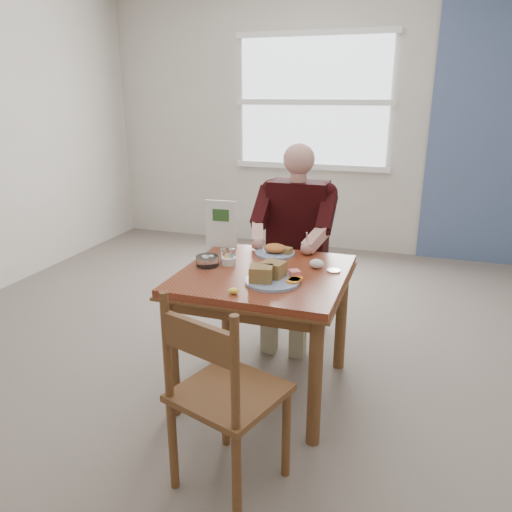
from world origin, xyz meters
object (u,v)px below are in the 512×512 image
(chair_far, at_px, (297,271))
(diner, at_px, (295,229))
(far_plate, at_px, (276,251))
(table, at_px, (264,290))
(near_plate, at_px, (271,276))
(chair_near, at_px, (222,395))

(chair_far, distance_m, diner, 0.34)
(diner, height_order, far_plate, diner)
(table, height_order, near_plate, near_plate)
(chair_near, xyz_separation_m, far_plate, (-0.10, 1.13, 0.30))
(diner, xyz_separation_m, near_plate, (0.09, -0.85, -0.02))
(chair_near, bearing_deg, chair_far, 92.72)
(diner, height_order, near_plate, diner)
(near_plate, bearing_deg, far_plate, 103.21)
(diner, distance_m, far_plate, 0.40)
(chair_near, bearing_deg, diner, 92.88)
(chair_near, distance_m, near_plate, 0.73)
(table, xyz_separation_m, diner, (0.00, 0.71, 0.17))
(table, distance_m, chair_far, 0.81)
(table, relative_size, diner, 0.66)
(diner, bearing_deg, near_plate, -84.26)
(table, relative_size, chair_far, 0.97)
(chair_far, bearing_deg, table, -90.00)
(near_plate, xyz_separation_m, far_plate, (-0.11, 0.46, -0.01))
(table, bearing_deg, near_plate, -59.36)
(chair_near, xyz_separation_m, diner, (-0.08, 1.52, 0.33))
(near_plate, bearing_deg, table, 120.64)
(chair_near, height_order, near_plate, chair_near)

